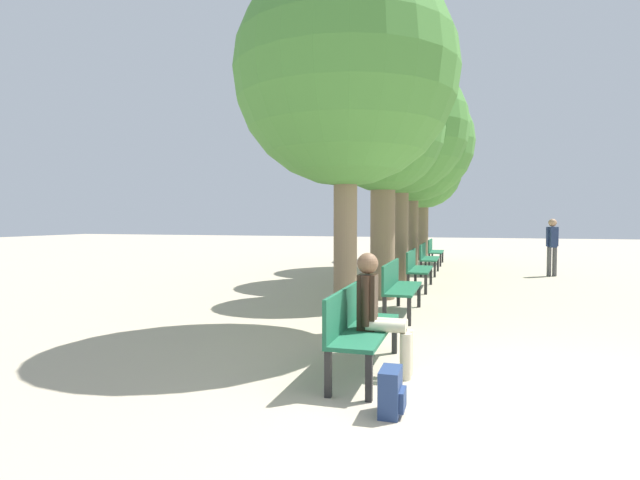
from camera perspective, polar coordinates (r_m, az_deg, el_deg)
ground_plane at (r=4.89m, az=22.55°, el=-16.99°), size 80.00×80.00×0.00m
bench_row_0 at (r=5.33m, az=4.32°, el=-9.34°), size 0.46×1.74×0.89m
bench_row_1 at (r=8.51m, az=8.89°, el=-4.95°), size 0.46×1.74×0.89m
bench_row_2 at (r=11.73m, az=10.95°, el=-2.94°), size 0.46×1.74×0.89m
bench_row_3 at (r=14.96m, az=12.11°, el=-1.80°), size 0.46×1.74×0.89m
bench_row_4 at (r=18.21m, az=12.86°, el=-1.07°), size 0.46×1.74×0.89m
tree_row_0 at (r=7.20m, az=2.95°, el=18.25°), size 3.07×3.07×5.13m
tree_row_1 at (r=10.25m, az=7.23°, el=11.78°), size 2.43×2.43×4.59m
tree_row_2 at (r=13.17m, az=9.27°, el=12.43°), size 3.38×3.38×5.63m
tree_row_3 at (r=16.40m, az=10.69°, el=10.87°), size 3.76×3.76×5.92m
tree_row_4 at (r=19.99m, az=11.72°, el=7.68°), size 2.94×2.94×4.97m
person_seated at (r=5.21m, az=6.70°, el=-7.91°), size 0.57×0.32×1.26m
backpack at (r=4.33m, az=8.14°, el=-16.83°), size 0.20×0.32×0.38m
pedestrian_near at (r=15.44m, az=25.00°, el=-0.35°), size 0.33×0.27×1.62m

